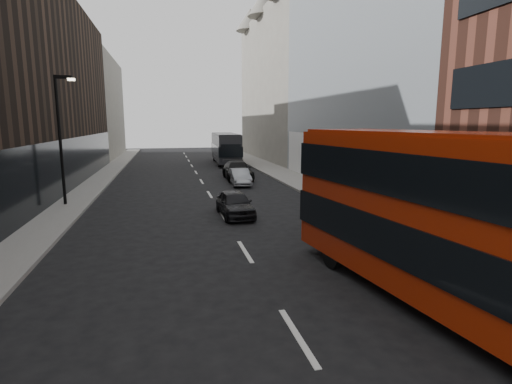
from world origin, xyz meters
TOP-DOWN VIEW (x-y plane):
  - sidewalk_right at (7.50, 25.00)m, footprint 3.00×80.00m
  - sidewalk_left at (-8.00, 25.00)m, footprint 2.00×80.00m
  - building_modern_block at (11.47, 21.00)m, footprint 5.03×22.00m
  - building_victorian at (11.38, 44.00)m, footprint 6.50×24.00m
  - building_left_mid at (-11.50, 30.00)m, footprint 5.00×24.00m
  - building_left_far at (-11.50, 52.00)m, footprint 5.00×20.00m
  - street_lamp at (-8.22, 18.00)m, footprint 1.06×0.22m
  - red_bus at (4.01, 2.49)m, footprint 4.04×11.19m
  - grey_bus at (3.96, 39.62)m, footprint 2.96×10.73m
  - car_a at (0.60, 13.66)m, footprint 1.68×3.85m
  - car_b at (2.67, 23.55)m, footprint 1.45×3.80m
  - car_c at (3.03, 26.60)m, footprint 2.19×5.21m

SIDE VIEW (x-z plane):
  - sidewalk_right at x=7.50m, z-range 0.00..0.15m
  - sidewalk_left at x=-8.00m, z-range 0.00..0.15m
  - car_b at x=2.67m, z-range 0.00..1.24m
  - car_a at x=0.60m, z-range 0.00..1.29m
  - car_c at x=3.03m, z-range 0.00..1.50m
  - grey_bus at x=3.96m, z-range 0.12..3.56m
  - red_bus at x=4.01m, z-range 0.24..4.68m
  - street_lamp at x=-8.22m, z-range 0.68..7.68m
  - building_left_far at x=-11.50m, z-range 0.00..13.00m
  - building_left_mid at x=-11.50m, z-range 0.00..14.00m
  - building_victorian at x=11.38m, z-range -0.84..20.16m
  - building_modern_block at x=11.47m, z-range -0.10..19.90m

